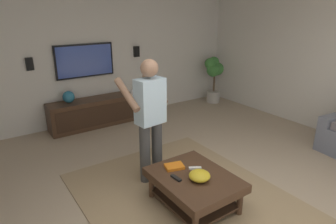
# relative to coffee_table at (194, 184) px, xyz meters

# --- Properties ---
(ground_plane) EXTENTS (8.96, 8.96, 0.00)m
(ground_plane) POSITION_rel_coffee_table_xyz_m (-0.38, -0.10, -0.30)
(ground_plane) COLOR tan
(wall_back_tv) EXTENTS (0.10, 6.87, 2.76)m
(wall_back_tv) POSITION_rel_coffee_table_xyz_m (3.40, -0.10, 1.09)
(wall_back_tv) COLOR silver
(wall_back_tv) RESTS_ON ground
(area_rug) EXTENTS (2.71, 2.26, 0.01)m
(area_rug) POSITION_rel_coffee_table_xyz_m (0.20, 0.00, -0.29)
(area_rug) COLOR #9E8460
(area_rug) RESTS_ON ground
(coffee_table) EXTENTS (1.00, 0.80, 0.40)m
(coffee_table) POSITION_rel_coffee_table_xyz_m (0.00, 0.00, 0.00)
(coffee_table) COLOR #422B1C
(coffee_table) RESTS_ON ground
(media_console) EXTENTS (0.45, 1.70, 0.55)m
(media_console) POSITION_rel_coffee_table_xyz_m (3.07, 0.04, -0.02)
(media_console) COLOR #422B1C
(media_console) RESTS_ON ground
(tv) EXTENTS (0.05, 1.13, 0.64)m
(tv) POSITION_rel_coffee_table_xyz_m (3.31, 0.04, 0.97)
(tv) COLOR black
(person_standing) EXTENTS (0.57, 0.58, 1.64)m
(person_standing) POSITION_rel_coffee_table_xyz_m (0.80, 0.11, 0.64)
(person_standing) COLOR #3F3F3F
(person_standing) RESTS_ON ground
(potted_plant_tall) EXTENTS (0.37, 0.45, 1.11)m
(potted_plant_tall) POSITION_rel_coffee_table_xyz_m (2.93, -2.99, 0.41)
(potted_plant_tall) COLOR #B7B2A8
(potted_plant_tall) RESTS_ON ground
(bowl) EXTENTS (0.24, 0.24, 0.11)m
(bowl) POSITION_rel_coffee_table_xyz_m (-0.10, 0.01, 0.16)
(bowl) COLOR gold
(bowl) RESTS_ON coffee_table
(remote_white) EXTENTS (0.12, 0.15, 0.02)m
(remote_white) POSITION_rel_coffee_table_xyz_m (0.11, -0.11, 0.12)
(remote_white) COLOR white
(remote_white) RESTS_ON coffee_table
(remote_black) EXTENTS (0.15, 0.05, 0.02)m
(remote_black) POSITION_rel_coffee_table_xyz_m (0.07, 0.21, 0.12)
(remote_black) COLOR black
(remote_black) RESTS_ON coffee_table
(remote_grey) EXTENTS (0.12, 0.15, 0.02)m
(remote_grey) POSITION_rel_coffee_table_xyz_m (0.02, -0.07, 0.12)
(remote_grey) COLOR slate
(remote_grey) RESTS_ON coffee_table
(book) EXTENTS (0.21, 0.26, 0.04)m
(book) POSITION_rel_coffee_table_xyz_m (0.28, 0.08, 0.12)
(book) COLOR orange
(book) RESTS_ON coffee_table
(vase_round) EXTENTS (0.22, 0.22, 0.22)m
(vase_round) POSITION_rel_coffee_table_xyz_m (3.11, 0.47, 0.36)
(vase_round) COLOR teal
(vase_round) RESTS_ON media_console
(wall_speaker_left) EXTENTS (0.06, 0.12, 0.22)m
(wall_speaker_left) POSITION_rel_coffee_table_xyz_m (3.32, -1.10, 1.05)
(wall_speaker_left) COLOR black
(wall_speaker_right) EXTENTS (0.06, 0.12, 0.22)m
(wall_speaker_right) POSITION_rel_coffee_table_xyz_m (3.32, 1.01, 1.00)
(wall_speaker_right) COLOR black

